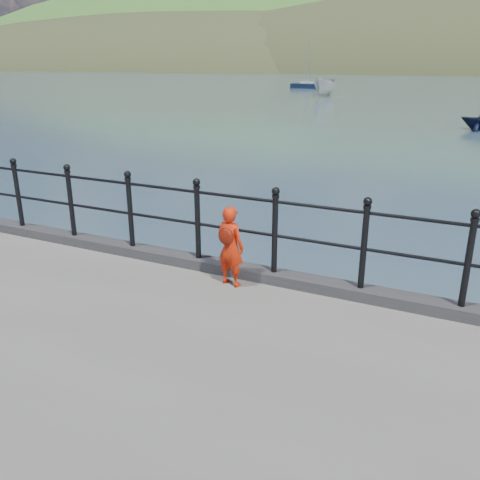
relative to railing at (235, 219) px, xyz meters
The scene contains 6 objects.
ground 1.83m from the railing, 90.00° to the left, with size 600.00×600.00×0.00m, color #2D4251.
kerb 0.75m from the railing, 140.53° to the right, with size 60.00×0.30×0.15m, color #28282B.
railing is the anchor object (origin of this frame).
child 0.45m from the railing, 73.35° to the right, with size 0.44×0.35×1.11m.
launch_white 55.87m from the railing, 105.46° to the left, with size 2.02×5.38×2.08m, color silver.
sailboat_left 74.04m from the railing, 107.88° to the left, with size 5.04×2.14×7.12m.
Camera 1 is at (2.99, -6.18, 3.89)m, focal length 38.00 mm.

